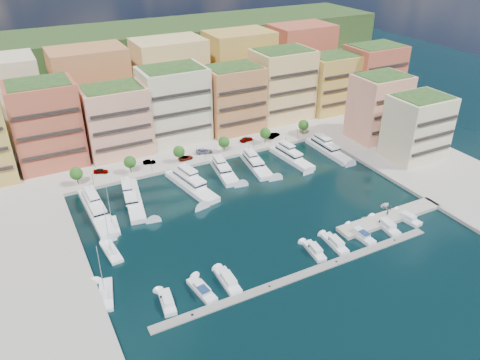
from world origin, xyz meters
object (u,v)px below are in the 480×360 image
at_px(lamppost_2, 205,152).
at_px(sailboat_1, 111,252).
at_px(lamppost_3, 253,141).
at_px(cruiser_1, 202,290).
at_px(cruiser_2, 228,281).
at_px(car_0, 101,171).
at_px(yacht_0, 96,209).
at_px(cruiser_7, 360,235).
at_px(yacht_6, 327,149).
at_px(car_2, 186,158).
at_px(car_4, 246,139).
at_px(cruiser_6, 335,244).
at_px(tender_1, 364,218).
at_px(cruiser_5, 314,251).
at_px(car_5, 274,135).
at_px(yacht_1, 133,198).
at_px(yacht_3, 224,170).
at_px(person_1, 390,208).
at_px(sailboat_0, 106,295).
at_px(car_3, 204,151).
at_px(person_0, 387,212).
at_px(tree_0, 76,174).
at_px(sailboat_2, 113,226).
at_px(tree_2, 179,152).
at_px(tree_4, 265,133).
at_px(lamppost_1, 151,164).
at_px(tender_2, 385,205).
at_px(yacht_2, 190,183).
at_px(car_1, 149,162).
at_px(tree_1, 130,162).
at_px(cruiser_9, 407,219).
at_px(cruiser_8, 386,226).
at_px(lamppost_4, 298,132).
at_px(cruiser_0, 167,302).
at_px(tree_3, 224,142).
at_px(tree_5, 303,125).
at_px(yacht_4, 255,164).

distance_m(lamppost_2, sailboat_1, 51.72).
relative_size(lamppost_3, cruiser_1, 0.46).
height_order(cruiser_2, car_0, car_0).
bearing_deg(cruiser_2, lamppost_3, 56.23).
bearing_deg(yacht_0, cruiser_7, -36.70).
xyz_separation_m(yacht_6, car_2, (-45.89, 14.86, 0.46)).
xyz_separation_m(yacht_6, car_4, (-21.44, 18.55, 0.64)).
height_order(cruiser_6, tender_1, cruiser_6).
relative_size(cruiser_5, car_5, 1.64).
height_order(lamppost_2, yacht_1, yacht_1).
height_order(yacht_3, person_1, yacht_3).
xyz_separation_m(yacht_6, cruiser_5, (-36.61, -43.86, -0.66)).
bearing_deg(sailboat_0, car_3, 48.82).
relative_size(cruiser_1, person_0, 5.52).
bearing_deg(tree_0, sailboat_2, -81.50).
distance_m(yacht_1, cruiser_7, 62.74).
height_order(tree_2, car_2, tree_2).
xyz_separation_m(lamppost_3, person_1, (13.72, -51.20, -2.07)).
bearing_deg(tree_4, cruiser_7, -96.23).
xyz_separation_m(lamppost_1, cruiser_1, (-7.51, -55.82, -3.26)).
bearing_deg(tender_2, yacht_1, 42.83).
bearing_deg(car_0, person_1, -108.13).
height_order(yacht_2, sailboat_2, sailboat_2).
bearing_deg(car_1, yacht_6, -93.21).
bearing_deg(lamppost_1, car_0, 155.67).
height_order(tree_1, car_0, tree_1).
height_order(yacht_3, tender_2, yacht_3).
bearing_deg(person_0, cruiser_9, -142.21).
bearing_deg(cruiser_8, car_2, 118.44).
relative_size(lamppost_4, sailboat_0, 0.32).
height_order(yacht_0, cruiser_7, yacht_0).
relative_size(tree_0, sailboat_2, 0.43).
distance_m(tree_1, cruiser_0, 58.97).
xyz_separation_m(cruiser_0, car_5, (62.74, 60.87, 1.26)).
xyz_separation_m(tree_4, car_4, (-5.12, 4.32, -2.90)).
bearing_deg(sailboat_1, cruiser_7, -21.44).
relative_size(lamppost_1, sailboat_0, 0.32).
bearing_deg(cruiser_9, cruiser_1, -179.97).
relative_size(cruiser_7, car_5, 1.83).
height_order(tree_3, tender_1, tree_3).
xyz_separation_m(yacht_2, tender_1, (34.36, -37.54, -0.76)).
xyz_separation_m(tree_5, car_0, (-72.34, 4.19, -3.00)).
distance_m(lamppost_2, tender_2, 58.42).
xyz_separation_m(lamppost_2, cruiser_9, (33.55, -55.79, -3.28)).
distance_m(tree_2, yacht_6, 50.49).
bearing_deg(person_1, lamppost_3, -97.92).
bearing_deg(sailboat_2, tree_4, 22.80).
bearing_deg(tree_4, car_4, 139.85).
bearing_deg(person_1, tree_5, -121.72).
relative_size(yacht_4, tender_1, 11.02).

